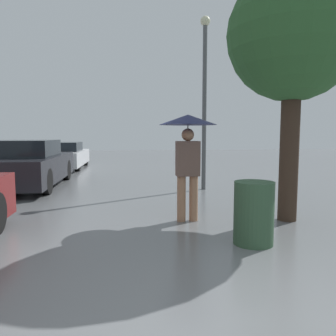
{
  "coord_description": "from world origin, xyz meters",
  "views": [
    {
      "loc": [
        -0.46,
        -1.8,
        1.47
      ],
      "look_at": [
        0.23,
        3.61,
        0.92
      ],
      "focal_mm": 35.0,
      "sensor_mm": 36.0,
      "label": 1
    }
  ],
  "objects_px": {
    "parked_car_middle": "(28,165)",
    "tree": "(294,37)",
    "parked_car_farthest": "(62,156)",
    "street_lamp": "(205,89)",
    "trash_bin": "(254,213)",
    "pedestrian": "(188,139)"
  },
  "relations": [
    {
      "from": "trash_bin",
      "to": "tree",
      "type": "bearing_deg",
      "value": 46.59
    },
    {
      "from": "street_lamp",
      "to": "trash_bin",
      "type": "distance_m",
      "value": 5.0
    },
    {
      "from": "tree",
      "to": "trash_bin",
      "type": "relative_size",
      "value": 4.95
    },
    {
      "from": "pedestrian",
      "to": "trash_bin",
      "type": "bearing_deg",
      "value": -62.49
    },
    {
      "from": "pedestrian",
      "to": "parked_car_farthest",
      "type": "relative_size",
      "value": 0.43
    },
    {
      "from": "parked_car_middle",
      "to": "parked_car_farthest",
      "type": "distance_m",
      "value": 5.19
    },
    {
      "from": "parked_car_middle",
      "to": "trash_bin",
      "type": "xyz_separation_m",
      "value": [
        4.45,
        -5.48,
        -0.2
      ]
    },
    {
      "from": "parked_car_farthest",
      "to": "trash_bin",
      "type": "bearing_deg",
      "value": -67.13
    },
    {
      "from": "pedestrian",
      "to": "parked_car_middle",
      "type": "distance_m",
      "value": 5.71
    },
    {
      "from": "parked_car_farthest",
      "to": "parked_car_middle",
      "type": "bearing_deg",
      "value": -89.49
    },
    {
      "from": "parked_car_farthest",
      "to": "street_lamp",
      "type": "bearing_deg",
      "value": -51.93
    },
    {
      "from": "pedestrian",
      "to": "tree",
      "type": "bearing_deg",
      "value": -5.44
    },
    {
      "from": "pedestrian",
      "to": "trash_bin",
      "type": "distance_m",
      "value": 1.74
    },
    {
      "from": "parked_car_farthest",
      "to": "tree",
      "type": "height_order",
      "value": "tree"
    },
    {
      "from": "street_lamp",
      "to": "parked_car_middle",
      "type": "bearing_deg",
      "value": 167.92
    },
    {
      "from": "parked_car_farthest",
      "to": "tree",
      "type": "relative_size",
      "value": 1.0
    },
    {
      "from": "street_lamp",
      "to": "trash_bin",
      "type": "relative_size",
      "value": 5.32
    },
    {
      "from": "parked_car_middle",
      "to": "parked_car_farthest",
      "type": "height_order",
      "value": "parked_car_middle"
    },
    {
      "from": "parked_car_middle",
      "to": "trash_bin",
      "type": "height_order",
      "value": "parked_car_middle"
    },
    {
      "from": "parked_car_middle",
      "to": "tree",
      "type": "bearing_deg",
      "value": -38.41
    },
    {
      "from": "parked_car_middle",
      "to": "street_lamp",
      "type": "xyz_separation_m",
      "value": [
        4.82,
        -1.03,
        2.05
      ]
    },
    {
      "from": "parked_car_farthest",
      "to": "pedestrian",
      "type": "bearing_deg",
      "value": -67.79
    }
  ]
}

